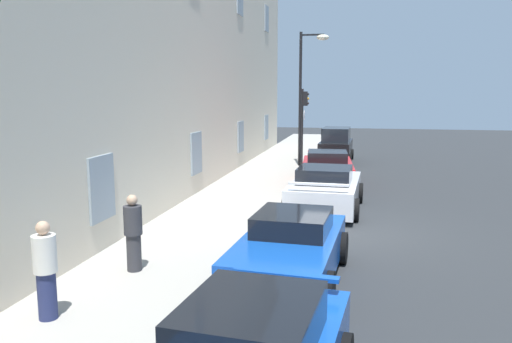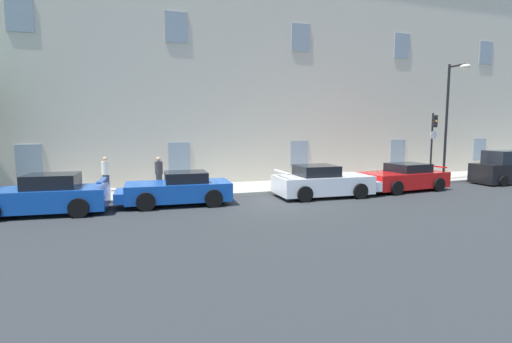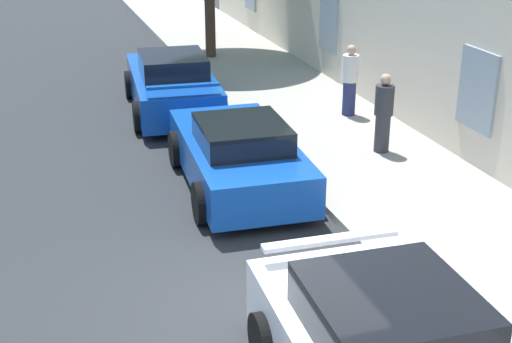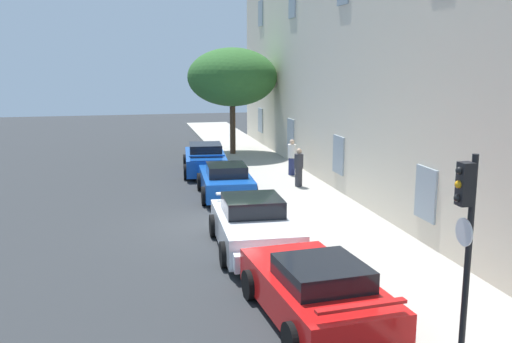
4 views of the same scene
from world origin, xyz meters
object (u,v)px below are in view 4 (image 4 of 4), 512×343
(sportscar_yellow_flank, at_px, (225,180))
(sportscar_white_middle, at_px, (255,229))
(traffic_light, at_px, (465,232))
(sportscar_red_lead, at_px, (205,159))
(tree_near_kerb, at_px, (232,77))
(pedestrian_strolling, at_px, (292,157))
(sportscar_tail_end, at_px, (312,288))
(pedestrian_admiring, at_px, (299,167))

(sportscar_yellow_flank, distance_m, sportscar_white_middle, 6.73)
(sportscar_yellow_flank, bearing_deg, traffic_light, 5.30)
(sportscar_red_lead, relative_size, sportscar_white_middle, 1.04)
(sportscar_red_lead, relative_size, tree_near_kerb, 0.84)
(traffic_light, bearing_deg, pedestrian_strolling, 172.58)
(traffic_light, bearing_deg, sportscar_tail_end, -157.19)
(sportscar_yellow_flank, xyz_separation_m, sportscar_white_middle, (6.72, -0.28, 0.02))
(sportscar_white_middle, height_order, pedestrian_strolling, pedestrian_strolling)
(sportscar_yellow_flank, bearing_deg, pedestrian_admiring, 96.32)
(tree_near_kerb, height_order, pedestrian_admiring, tree_near_kerb)
(tree_near_kerb, distance_m, traffic_light, 23.61)
(traffic_light, bearing_deg, sportscar_white_middle, -167.99)
(sportscar_tail_end, height_order, tree_near_kerb, tree_near_kerb)
(sportscar_red_lead, xyz_separation_m, pedestrian_admiring, (4.52, 3.29, 0.31))
(sportscar_white_middle, height_order, sportscar_tail_end, sportscar_white_middle)
(sportscar_tail_end, relative_size, tree_near_kerb, 0.83)
(sportscar_white_middle, bearing_deg, pedestrian_strolling, 158.06)
(sportscar_white_middle, distance_m, pedestrian_strolling, 10.20)
(tree_near_kerb, bearing_deg, pedestrian_strolling, 13.07)
(tree_near_kerb, relative_size, pedestrian_strolling, 3.59)
(sportscar_red_lead, xyz_separation_m, sportscar_tail_end, (15.90, 0.13, -0.04))
(sportscar_white_middle, xyz_separation_m, traffic_light, (7.51, 1.60, 2.07))
(sportscar_yellow_flank, height_order, sportscar_tail_end, sportscar_yellow_flank)
(traffic_light, distance_m, pedestrian_admiring, 14.80)
(pedestrian_admiring, xyz_separation_m, pedestrian_strolling, (-2.38, 0.39, 0.02))
(sportscar_red_lead, height_order, pedestrian_strolling, pedestrian_strolling)
(traffic_light, bearing_deg, sportscar_yellow_flank, -174.70)
(sportscar_white_middle, bearing_deg, sportscar_red_lead, 179.39)
(sportscar_yellow_flank, distance_m, pedestrian_admiring, 3.17)
(tree_near_kerb, bearing_deg, sportscar_yellow_flank, -12.15)
(traffic_light, bearing_deg, pedestrian_admiring, 172.90)
(sportscar_tail_end, height_order, traffic_light, traffic_light)
(sportscar_tail_end, relative_size, traffic_light, 1.28)
(sportscar_yellow_flank, xyz_separation_m, pedestrian_admiring, (-0.35, 3.14, 0.34))
(tree_near_kerb, bearing_deg, pedestrian_admiring, 7.21)
(tree_near_kerb, xyz_separation_m, traffic_light, (23.54, -0.68, -1.67))
(pedestrian_strolling, bearing_deg, sportscar_white_middle, -21.94)
(traffic_light, xyz_separation_m, pedestrian_admiring, (-14.58, 1.82, -1.76))
(sportscar_red_lead, distance_m, traffic_light, 19.27)
(pedestrian_strolling, bearing_deg, pedestrian_admiring, -9.37)
(sportscar_yellow_flank, height_order, sportscar_white_middle, sportscar_white_middle)
(tree_near_kerb, xyz_separation_m, pedestrian_admiring, (8.96, 1.13, -3.43))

